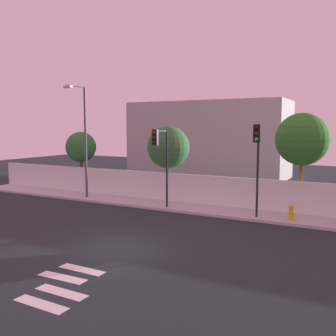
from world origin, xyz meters
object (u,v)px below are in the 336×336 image
object	(u,v)px
traffic_light_left	(161,151)
street_lamp_curbside	(83,134)
traffic_light_center	(257,151)
fire_hydrant	(291,212)
roadside_tree_midleft	(168,147)
roadside_tree_leftmost	(81,147)
roadside_tree_midright	(302,140)

from	to	relation	value
traffic_light_left	street_lamp_curbside	xyz separation A→B (m)	(-6.33, 0.67, 0.94)
traffic_light_center	fire_hydrant	bearing A→B (deg)	17.22
fire_hydrant	roadside_tree_midleft	bearing A→B (deg)	162.22
traffic_light_left	traffic_light_center	xyz separation A→B (m)	(5.60, 0.15, 0.17)
traffic_light_center	roadside_tree_leftmost	bearing A→B (deg)	167.28
street_lamp_curbside	roadside_tree_midleft	world-z (taller)	street_lamp_curbside
traffic_light_center	roadside_tree_midleft	size ratio (longest dim) A/B	0.98
street_lamp_curbside	roadside_tree_midright	world-z (taller)	street_lamp_curbside
traffic_light_center	roadside_tree_leftmost	size ratio (longest dim) A/B	1.07
traffic_light_center	street_lamp_curbside	size ratio (longest dim) A/B	0.66
traffic_light_left	traffic_light_center	size ratio (longest dim) A/B	0.95
street_lamp_curbside	fire_hydrant	bearing A→B (deg)	0.03
fire_hydrant	roadside_tree_midright	world-z (taller)	roadside_tree_midright
roadside_tree_midright	roadside_tree_midleft	bearing A→B (deg)	180.00
roadside_tree_leftmost	traffic_light_center	bearing A→B (deg)	-12.72
traffic_light_left	street_lamp_curbside	size ratio (longest dim) A/B	0.62
roadside_tree_midright	traffic_light_left	bearing A→B (deg)	-154.66
traffic_light_center	roadside_tree_leftmost	distance (m)	14.97
roadside_tree_leftmost	roadside_tree_midright	distance (m)	16.29
street_lamp_curbside	roadside_tree_leftmost	xyz separation A→B (m)	(-2.67, 2.78, -1.10)
traffic_light_center	street_lamp_curbside	world-z (taller)	street_lamp_curbside
traffic_light_center	traffic_light_left	bearing A→B (deg)	-178.47
fire_hydrant	roadside_tree_midright	xyz separation A→B (m)	(-0.02, 2.77, 3.63)
traffic_light_center	roadside_tree_midright	size ratio (longest dim) A/B	0.86
traffic_light_center	street_lamp_curbside	xyz separation A→B (m)	(-11.92, 0.52, 0.77)
roadside_tree_leftmost	roadside_tree_midright	bearing A→B (deg)	-0.00
traffic_light_left	roadside_tree_midright	size ratio (longest dim) A/B	0.81
traffic_light_left	roadside_tree_midright	distance (m)	8.08
traffic_light_center	roadside_tree_midleft	world-z (taller)	traffic_light_center
roadside_tree_midleft	traffic_light_center	bearing A→B (deg)	-25.44
street_lamp_curbside	traffic_light_left	bearing A→B (deg)	-6.03
roadside_tree_midleft	roadside_tree_midright	bearing A→B (deg)	-0.00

